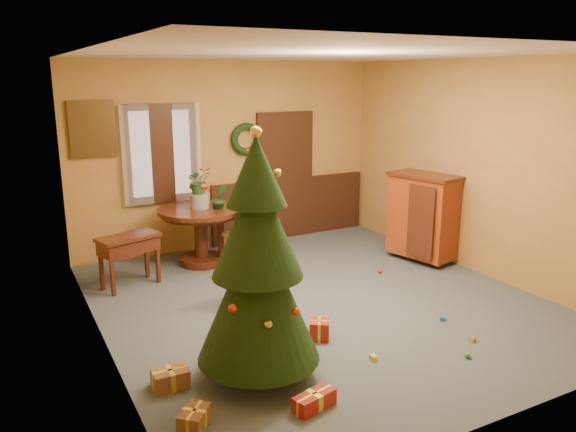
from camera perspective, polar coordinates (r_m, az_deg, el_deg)
room_envelope at (r=9.01m, az=-4.53°, el=4.12°), size 5.50×5.50×5.50m
dining_table at (r=8.15m, az=-8.85°, el=-0.91°), size 1.21×1.21×0.83m
urn at (r=8.07m, az=-8.94°, el=1.52°), size 0.28×0.28×0.21m
centerpiece_plant at (r=8.01m, az=-9.02°, el=3.58°), size 0.34×0.30×0.38m
chair_near at (r=6.48m, az=-3.42°, el=-5.76°), size 0.47×0.47×0.88m
chair_far at (r=7.88m, az=-4.11°, el=-1.46°), size 0.56×0.56×1.05m
guitar at (r=6.20m, az=-0.79°, el=-7.30°), size 0.40×0.56×0.80m
plant_stand at (r=8.11m, az=-6.85°, el=-1.71°), size 0.30×0.30×0.76m
stand_plant at (r=7.99m, az=-6.96°, el=1.74°), size 0.24×0.19×0.42m
christmas_tree at (r=4.88m, az=-3.11°, el=-4.97°), size 1.10×1.10×2.27m
writing_desk at (r=7.48m, az=-15.85°, el=-3.17°), size 0.85×0.60×0.69m
sideboard at (r=8.42m, az=13.53°, el=0.12°), size 0.74×1.10×1.29m
gift_a at (r=5.24m, az=-11.87°, el=-15.83°), size 0.31×0.23×0.17m
gift_b at (r=5.96m, az=3.20°, el=-11.47°), size 0.28×0.28×0.20m
gift_c at (r=4.71m, az=-9.47°, el=-19.60°), size 0.32×0.33×0.15m
gift_d at (r=4.87m, az=2.69°, el=-18.22°), size 0.40×0.24×0.14m
toy_a at (r=6.62m, az=15.41°, el=-9.98°), size 0.09×0.09×0.05m
toy_b at (r=5.87m, az=17.79°, el=-13.33°), size 0.06×0.06×0.06m
toy_c at (r=5.64m, az=8.66°, el=-14.02°), size 0.06×0.09×0.05m
toy_d at (r=7.92m, az=9.33°, el=-5.57°), size 0.06×0.06×0.06m
toy_e at (r=6.23m, az=18.21°, el=-11.77°), size 0.09×0.08×0.05m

